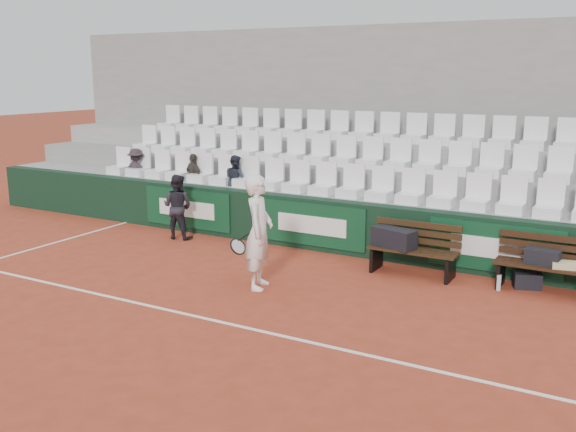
# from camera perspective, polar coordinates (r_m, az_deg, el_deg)

# --- Properties ---
(ground) EXTENTS (80.00, 80.00, 0.00)m
(ground) POSITION_cam_1_polar(r_m,az_deg,el_deg) (9.20, -7.83, -8.93)
(ground) COLOR #9E3A23
(ground) RESTS_ON ground
(court_baseline) EXTENTS (18.00, 0.06, 0.01)m
(court_baseline) POSITION_cam_1_polar(r_m,az_deg,el_deg) (9.19, -7.83, -8.90)
(court_baseline) COLOR white
(court_baseline) RESTS_ON ground
(back_barrier) EXTENTS (18.00, 0.34, 1.00)m
(back_barrier) POSITION_cam_1_polar(r_m,az_deg,el_deg) (12.28, 3.62, -0.85)
(back_barrier) COLOR black
(back_barrier) RESTS_ON ground
(grandstand_tier_front) EXTENTS (18.00, 0.95, 1.00)m
(grandstand_tier_front) POSITION_cam_1_polar(r_m,az_deg,el_deg) (12.87, 4.57, -0.24)
(grandstand_tier_front) COLOR gray
(grandstand_tier_front) RESTS_ON ground
(grandstand_tier_mid) EXTENTS (18.00, 0.95, 1.45)m
(grandstand_tier_mid) POSITION_cam_1_polar(r_m,az_deg,el_deg) (13.67, 6.26, 1.45)
(grandstand_tier_mid) COLOR gray
(grandstand_tier_mid) RESTS_ON ground
(grandstand_tier_back) EXTENTS (18.00, 0.95, 1.90)m
(grandstand_tier_back) POSITION_cam_1_polar(r_m,az_deg,el_deg) (14.50, 7.76, 2.96)
(grandstand_tier_back) COLOR #989895
(grandstand_tier_back) RESTS_ON ground
(grandstand_rear_wall) EXTENTS (18.00, 0.30, 4.40)m
(grandstand_rear_wall) POSITION_cam_1_polar(r_m,az_deg,el_deg) (14.92, 8.80, 8.04)
(grandstand_rear_wall) COLOR gray
(grandstand_rear_wall) RESTS_ON ground
(seat_row_front) EXTENTS (11.90, 0.44, 0.63)m
(seat_row_front) POSITION_cam_1_polar(r_m,az_deg,el_deg) (12.55, 4.30, 3.23)
(seat_row_front) COLOR white
(seat_row_front) RESTS_ON grandstand_tier_front
(seat_row_mid) EXTENTS (11.90, 0.44, 0.63)m
(seat_row_mid) POSITION_cam_1_polar(r_m,az_deg,el_deg) (13.35, 6.07, 5.71)
(seat_row_mid) COLOR white
(seat_row_mid) RESTS_ON grandstand_tier_mid
(seat_row_back) EXTENTS (11.90, 0.44, 0.63)m
(seat_row_back) POSITION_cam_1_polar(r_m,az_deg,el_deg) (14.18, 7.65, 7.90)
(seat_row_back) COLOR silver
(seat_row_back) RESTS_ON grandstand_tier_back
(bench_left) EXTENTS (1.50, 0.56, 0.45)m
(bench_left) POSITION_cam_1_polar(r_m,az_deg,el_deg) (11.08, 11.00, -4.05)
(bench_left) COLOR #321E0F
(bench_left) RESTS_ON ground
(bench_right) EXTENTS (1.50, 0.56, 0.45)m
(bench_right) POSITION_cam_1_polar(r_m,az_deg,el_deg) (10.78, 21.79, -5.21)
(bench_right) COLOR black
(bench_right) RESTS_ON ground
(sports_bag_left) EXTENTS (0.82, 0.53, 0.32)m
(sports_bag_left) POSITION_cam_1_polar(r_m,az_deg,el_deg) (11.05, 9.39, -1.93)
(sports_bag_left) COLOR black
(sports_bag_left) RESTS_ON bench_left
(sports_bag_right) EXTENTS (0.54, 0.30, 0.24)m
(sports_bag_right) POSITION_cam_1_polar(r_m,az_deg,el_deg) (10.71, 21.69, -3.39)
(sports_bag_right) COLOR black
(sports_bag_right) RESTS_ON bench_right
(towel) EXTENTS (0.40, 0.32, 0.10)m
(towel) POSITION_cam_1_polar(r_m,az_deg,el_deg) (10.65, 23.35, -4.02)
(towel) COLOR #C8B981
(towel) RESTS_ON bench_right
(sports_bag_ground) EXTENTS (0.48, 0.38, 0.25)m
(sports_bag_ground) POSITION_cam_1_polar(r_m,az_deg,el_deg) (10.94, 20.49, -5.39)
(sports_bag_ground) COLOR black
(sports_bag_ground) RESTS_ON ground
(water_bottle_near) EXTENTS (0.07, 0.07, 0.24)m
(water_bottle_near) POSITION_cam_1_polar(r_m,az_deg,el_deg) (11.39, 7.86, -4.00)
(water_bottle_near) COLOR silver
(water_bottle_near) RESTS_ON ground
(water_bottle_far) EXTENTS (0.07, 0.07, 0.26)m
(water_bottle_far) POSITION_cam_1_polar(r_m,az_deg,el_deg) (10.68, 18.23, -5.64)
(water_bottle_far) COLOR #B1C2C8
(water_bottle_far) RESTS_ON ground
(tennis_player) EXTENTS (0.81, 0.77, 1.82)m
(tennis_player) POSITION_cam_1_polar(r_m,az_deg,el_deg) (10.09, -2.62, -1.43)
(tennis_player) COLOR white
(tennis_player) RESTS_ON ground
(ball_kid) EXTENTS (0.71, 0.59, 1.34)m
(ball_kid) POSITION_cam_1_polar(r_m,az_deg,el_deg) (13.35, -9.80, 0.83)
(ball_kid) COLOR black
(ball_kid) RESTS_ON ground
(spectator_a) EXTENTS (0.70, 0.42, 1.08)m
(spectator_a) POSITION_cam_1_polar(r_m,az_deg,el_deg) (15.46, -13.38, 5.54)
(spectator_a) COLOR #292126
(spectator_a) RESTS_ON grandstand_tier_front
(spectator_b) EXTENTS (0.67, 0.46, 1.06)m
(spectator_b) POSITION_cam_1_polar(r_m,az_deg,el_deg) (14.39, -8.43, 5.20)
(spectator_b) COLOR #35312B
(spectator_b) RESTS_ON grandstand_tier_front
(spectator_c) EXTENTS (0.65, 0.59, 1.10)m
(spectator_c) POSITION_cam_1_polar(r_m,az_deg,el_deg) (13.73, -4.70, 5.02)
(spectator_c) COLOR #1E232D
(spectator_c) RESTS_ON grandstand_tier_front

